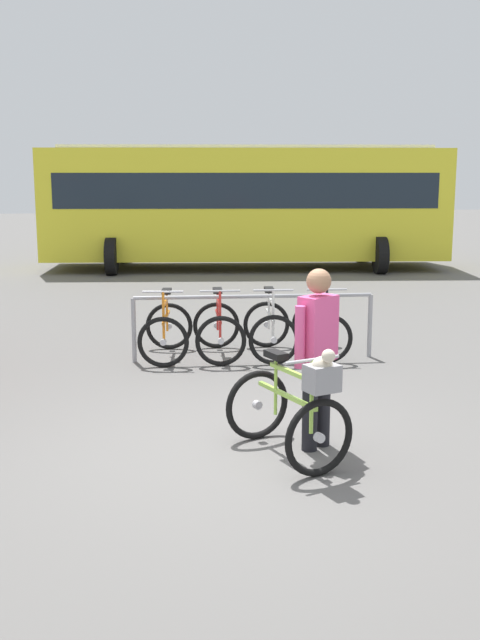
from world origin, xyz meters
The scene contains 9 objects.
ground_plane centered at (0.00, 0.00, 0.00)m, with size 80.00×80.00×0.00m, color #605E5B.
bike_rack_rail centered at (0.78, 3.29, 0.66)m, with size 3.20×0.28×0.88m.
racked_bike_orange centered at (-0.36, 3.55, 0.37)m, with size 0.81×1.17×0.97m.
racked_bike_red centered at (0.34, 3.50, 0.37)m, with size 0.74×1.13×0.97m.
racked_bike_white centered at (1.03, 3.45, 0.37)m, with size 0.77×1.15×0.97m.
racked_bike_black centered at (1.73, 3.40, 0.37)m, with size 0.76×1.17×0.98m.
featured_bicycle centered at (0.47, -0.35, 0.49)m, with size 0.98×1.26×1.09m.
person_with_featured_bike centered at (0.74, -0.07, 0.91)m, with size 0.45×0.37×1.64m.
bus_distant centered at (2.29, 12.90, 1.74)m, with size 10.24×4.23×3.08m.
Camera 1 is at (-1.01, -6.50, 2.48)m, focal length 43.07 mm.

